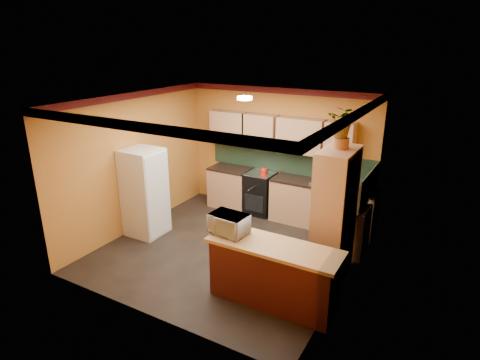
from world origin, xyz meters
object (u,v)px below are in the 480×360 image
Objects in this scene: microwave at (229,224)px; breakfast_bar at (273,276)px; fridge at (145,192)px; pantry at (334,215)px; stove at (260,193)px; base_cabinets_back at (287,199)px.

breakfast_bar is at bearing 3.97° from microwave.
fridge is 2.52m from microwave.
pantry reaches higher than microwave.
stove is at bearing 53.16° from fridge.
stove is 0.54× the size of fridge.
stove is 3.00m from microwave.
stove is 0.43× the size of pantry.
base_cabinets_back is at bearing 109.55° from breakfast_bar.
stove is at bearing 141.75° from pantry.
fridge is at bearing 165.37° from breakfast_bar.
pantry is 1.17× the size of breakfast_bar.
pantry is at bearing 66.09° from breakfast_bar.
fridge is (-2.11, -1.98, 0.41)m from base_cabinets_back.
stove is at bearing 111.61° from microwave.
breakfast_bar is at bearing -14.63° from fridge.
pantry is (3.60, 0.32, 0.20)m from fridge.
breakfast_bar is 0.97m from microwave.
breakfast_bar is 3.32× the size of microwave.
breakfast_bar is (-0.50, -1.12, -0.61)m from pantry.
fridge is 0.94× the size of breakfast_bar.
microwave reaches higher than breakfast_bar.
fridge reaches higher than stove.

